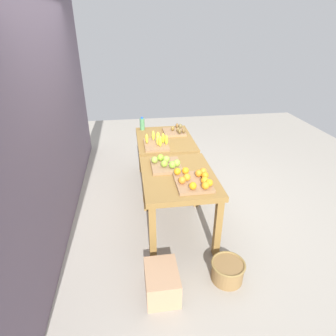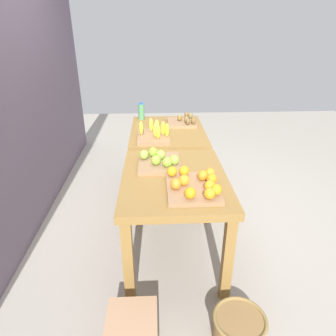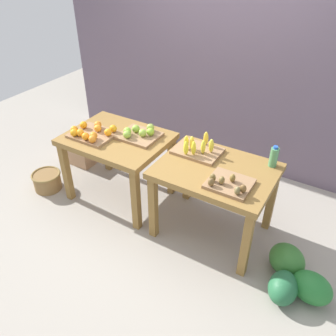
{
  "view_description": "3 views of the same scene",
  "coord_description": "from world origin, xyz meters",
  "px_view_note": "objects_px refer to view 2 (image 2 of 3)",
  "views": [
    {
      "loc": [
        -3.21,
        0.5,
        2.23
      ],
      "look_at": [
        0.04,
        0.03,
        0.54
      ],
      "focal_mm": 29.75,
      "sensor_mm": 36.0,
      "label": 1
    },
    {
      "loc": [
        -2.58,
        0.14,
        1.81
      ],
      "look_at": [
        -0.07,
        0.03,
        0.59
      ],
      "focal_mm": 31.96,
      "sensor_mm": 36.0,
      "label": 2
    },
    {
      "loc": [
        1.51,
        -2.41,
        2.52
      ],
      "look_at": [
        0.04,
        0.02,
        0.57
      ],
      "focal_mm": 37.25,
      "sensor_mm": 36.0,
      "label": 3
    }
  ],
  "objects_px": {
    "orange_bin": "(195,184)",
    "watermelon_pile": "(182,151)",
    "display_table_left": "(174,189)",
    "banana_crate": "(154,134)",
    "water_bottle": "(141,111)",
    "apple_bin": "(159,161)",
    "display_table_right": "(168,139)",
    "wicker_basket": "(239,329)",
    "kiwi_bin": "(183,122)"
  },
  "relations": [
    {
      "from": "apple_bin",
      "to": "banana_crate",
      "type": "distance_m",
      "value": 0.65
    },
    {
      "from": "water_bottle",
      "to": "kiwi_bin",
      "type": "bearing_deg",
      "value": -114.27
    },
    {
      "from": "display_table_left",
      "to": "watermelon_pile",
      "type": "xyz_separation_m",
      "value": [
        2.0,
        -0.26,
        -0.52
      ]
    },
    {
      "from": "display_table_left",
      "to": "apple_bin",
      "type": "bearing_deg",
      "value": 27.97
    },
    {
      "from": "water_bottle",
      "to": "display_table_left",
      "type": "bearing_deg",
      "value": -168.97
    },
    {
      "from": "watermelon_pile",
      "to": "wicker_basket",
      "type": "height_order",
      "value": "watermelon_pile"
    },
    {
      "from": "orange_bin",
      "to": "kiwi_bin",
      "type": "bearing_deg",
      "value": -2.23
    },
    {
      "from": "display_table_right",
      "to": "kiwi_bin",
      "type": "height_order",
      "value": "kiwi_bin"
    },
    {
      "from": "kiwi_bin",
      "to": "water_bottle",
      "type": "relative_size",
      "value": 1.78
    },
    {
      "from": "banana_crate",
      "to": "kiwi_bin",
      "type": "xyz_separation_m",
      "value": [
        0.46,
        -0.33,
        -0.02
      ]
    },
    {
      "from": "display_table_left",
      "to": "apple_bin",
      "type": "height_order",
      "value": "apple_bin"
    },
    {
      "from": "banana_crate",
      "to": "kiwi_bin",
      "type": "relative_size",
      "value": 1.22
    },
    {
      "from": "display_table_left",
      "to": "orange_bin",
      "type": "relative_size",
      "value": 2.35
    },
    {
      "from": "orange_bin",
      "to": "display_table_left",
      "type": "bearing_deg",
      "value": 30.9
    },
    {
      "from": "orange_bin",
      "to": "banana_crate",
      "type": "xyz_separation_m",
      "value": [
        1.07,
        0.27,
        0.0
      ]
    },
    {
      "from": "apple_bin",
      "to": "water_bottle",
      "type": "relative_size",
      "value": 1.98
    },
    {
      "from": "orange_bin",
      "to": "banana_crate",
      "type": "relative_size",
      "value": 1.01
    },
    {
      "from": "water_bottle",
      "to": "watermelon_pile",
      "type": "xyz_separation_m",
      "value": [
        0.47,
        -0.55,
        -0.72
      ]
    },
    {
      "from": "display_table_right",
      "to": "banana_crate",
      "type": "xyz_separation_m",
      "value": [
        -0.27,
        0.15,
        0.16
      ]
    },
    {
      "from": "display_table_right",
      "to": "orange_bin",
      "type": "distance_m",
      "value": 1.35
    },
    {
      "from": "water_bottle",
      "to": "wicker_basket",
      "type": "relative_size",
      "value": 0.61
    },
    {
      "from": "watermelon_pile",
      "to": "orange_bin",
      "type": "bearing_deg",
      "value": 176.66
    },
    {
      "from": "display_table_left",
      "to": "banana_crate",
      "type": "bearing_deg",
      "value": 9.7
    },
    {
      "from": "apple_bin",
      "to": "wicker_basket",
      "type": "distance_m",
      "value": 1.31
    },
    {
      "from": "display_table_right",
      "to": "watermelon_pile",
      "type": "bearing_deg",
      "value": -16.23
    },
    {
      "from": "orange_bin",
      "to": "display_table_right",
      "type": "bearing_deg",
      "value": 5.43
    },
    {
      "from": "orange_bin",
      "to": "kiwi_bin",
      "type": "relative_size",
      "value": 1.23
    },
    {
      "from": "kiwi_bin",
      "to": "wicker_basket",
      "type": "xyz_separation_m",
      "value": [
        -2.12,
        -0.16,
        -0.68
      ]
    },
    {
      "from": "orange_bin",
      "to": "apple_bin",
      "type": "xyz_separation_m",
      "value": [
        0.42,
        0.24,
        -0.0
      ]
    },
    {
      "from": "kiwi_bin",
      "to": "watermelon_pile",
      "type": "height_order",
      "value": "kiwi_bin"
    },
    {
      "from": "display_table_right",
      "to": "wicker_basket",
      "type": "distance_m",
      "value": 2.03
    },
    {
      "from": "display_table_left",
      "to": "kiwi_bin",
      "type": "height_order",
      "value": "kiwi_bin"
    },
    {
      "from": "kiwi_bin",
      "to": "wicker_basket",
      "type": "distance_m",
      "value": 2.24
    },
    {
      "from": "wicker_basket",
      "to": "display_table_right",
      "type": "bearing_deg",
      "value": 10.28
    },
    {
      "from": "display_table_right",
      "to": "orange_bin",
      "type": "xyz_separation_m",
      "value": [
        -1.33,
        -0.13,
        0.15
      ]
    },
    {
      "from": "water_bottle",
      "to": "apple_bin",
      "type": "bearing_deg",
      "value": -171.9
    },
    {
      "from": "watermelon_pile",
      "to": "apple_bin",
      "type": "bearing_deg",
      "value": 168.46
    },
    {
      "from": "orange_bin",
      "to": "kiwi_bin",
      "type": "xyz_separation_m",
      "value": [
        1.53,
        -0.06,
        -0.01
      ]
    },
    {
      "from": "kiwi_bin",
      "to": "water_bottle",
      "type": "xyz_separation_m",
      "value": [
        0.22,
        0.48,
        0.07
      ]
    },
    {
      "from": "apple_bin",
      "to": "kiwi_bin",
      "type": "height_order",
      "value": "apple_bin"
    },
    {
      "from": "banana_crate",
      "to": "water_bottle",
      "type": "bearing_deg",
      "value": 12.69
    },
    {
      "from": "display_table_left",
      "to": "display_table_right",
      "type": "distance_m",
      "value": 1.12
    },
    {
      "from": "orange_bin",
      "to": "wicker_basket",
      "type": "bearing_deg",
      "value": -159.55
    },
    {
      "from": "apple_bin",
      "to": "banana_crate",
      "type": "height_order",
      "value": "banana_crate"
    },
    {
      "from": "wicker_basket",
      "to": "display_table_left",
      "type": "bearing_deg",
      "value": 23.35
    },
    {
      "from": "orange_bin",
      "to": "watermelon_pile",
      "type": "relative_size",
      "value": 0.67
    },
    {
      "from": "banana_crate",
      "to": "water_bottle",
      "type": "relative_size",
      "value": 2.17
    },
    {
      "from": "display_table_left",
      "to": "watermelon_pile",
      "type": "distance_m",
      "value": 2.08
    },
    {
      "from": "banana_crate",
      "to": "wicker_basket",
      "type": "xyz_separation_m",
      "value": [
        -1.66,
        -0.5,
        -0.69
      ]
    },
    {
      "from": "display_table_left",
      "to": "display_table_right",
      "type": "bearing_deg",
      "value": 0.0
    }
  ]
}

